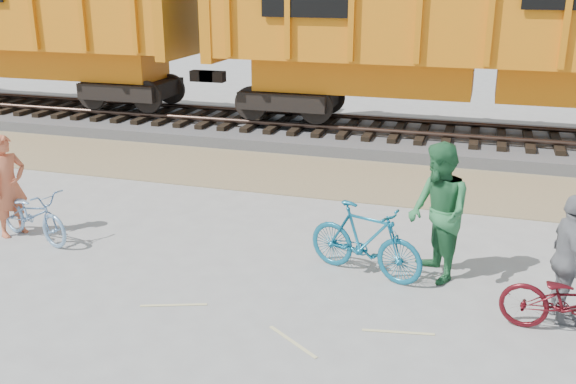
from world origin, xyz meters
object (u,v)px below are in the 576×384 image
at_px(bicycle_teal, 365,240).
at_px(person_solo, 9,186).
at_px(hopper_car_center, 490,29).
at_px(bicycle_blue, 33,214).
at_px(bicycle_maroon, 576,303).
at_px(person_man, 438,213).
at_px(person_woman, 569,259).

height_order(bicycle_teal, person_solo, person_solo).
bearing_deg(hopper_car_center, bicycle_blue, -129.71).
bearing_deg(bicycle_maroon, hopper_car_center, 16.40).
relative_size(hopper_car_center, bicycle_teal, 7.63).
relative_size(bicycle_teal, bicycle_maroon, 1.03).
distance_m(hopper_car_center, bicycle_teal, 8.59).
xyz_separation_m(bicycle_maroon, person_solo, (-8.82, 0.75, 0.41)).
bearing_deg(bicycle_maroon, person_solo, 93.12).
relative_size(person_solo, person_man, 0.86).
relative_size(bicycle_teal, person_woman, 1.07).
bearing_deg(bicycle_teal, person_man, -60.69).
relative_size(bicycle_blue, person_man, 0.85).
bearing_deg(person_woman, bicycle_blue, 78.06).
height_order(bicycle_blue, bicycle_maroon, bicycle_maroon).
distance_m(bicycle_blue, bicycle_maroon, 8.35).
height_order(bicycle_blue, person_solo, person_solo).
bearing_deg(person_woman, hopper_car_center, -2.03).
height_order(person_solo, person_woman, person_solo).
relative_size(bicycle_maroon, person_man, 0.87).
bearing_deg(bicycle_teal, hopper_car_center, 7.95).
xyz_separation_m(bicycle_teal, bicycle_maroon, (2.77, -0.96, -0.08)).
xyz_separation_m(hopper_car_center, bicycle_maroon, (1.34, -9.07, -2.54)).
bearing_deg(bicycle_blue, person_woman, -73.81).
relative_size(bicycle_blue, bicycle_maroon, 0.97).
height_order(bicycle_maroon, person_man, person_man).
bearing_deg(hopper_car_center, person_solo, -132.01).
bearing_deg(person_solo, bicycle_maroon, -74.64).
bearing_deg(person_woman, person_man, 55.37).
xyz_separation_m(bicycle_blue, bicycle_teal, (5.55, 0.31, 0.10)).
xyz_separation_m(bicycle_blue, bicycle_maroon, (8.32, -0.65, 0.01)).
xyz_separation_m(bicycle_maroon, person_woman, (-0.10, 0.40, 0.39)).
distance_m(person_man, person_woman, 1.85).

